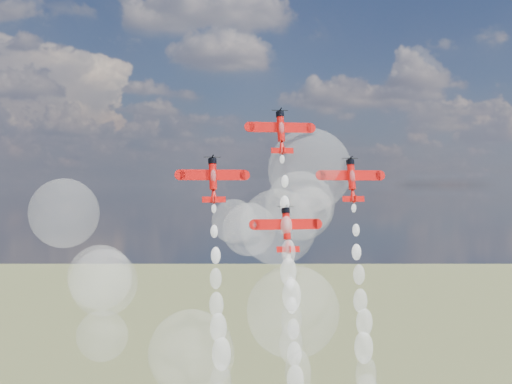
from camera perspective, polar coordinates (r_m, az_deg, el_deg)
The scene contains 8 objects.
plane_lead at distance 153.35m, azimuth 2.01°, elevation 4.90°, with size 13.58×4.96×9.57m.
plane_left at distance 147.48m, azimuth -3.46°, elevation 1.06°, with size 13.58×4.96×9.57m.
plane_right at distance 155.10m, azimuth 7.65°, elevation 1.03°, with size 13.58×4.96×9.57m.
plane_slot at distance 148.51m, azimuth 2.47°, elevation -2.92°, with size 13.58×4.96×9.57m.
smoke_trail_lead at distance 146.48m, azimuth 2.94°, elevation -10.50°, with size 5.97×13.71×45.90m.
smoke_trail_left at distance 143.80m, azimuth -2.89°, elevation -15.07°, with size 5.25×13.05×46.28m.
smoke_trail_right at distance 151.32m, azimuth 8.82°, elevation -14.26°, with size 5.40×12.65×45.93m.
drifted_smoke_cloud at distance 162.23m, azimuth -2.02°, elevation -5.46°, with size 70.30×39.75×60.92m.
Camera 1 is at (-55.27, -133.15, 110.74)m, focal length 50.00 mm.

